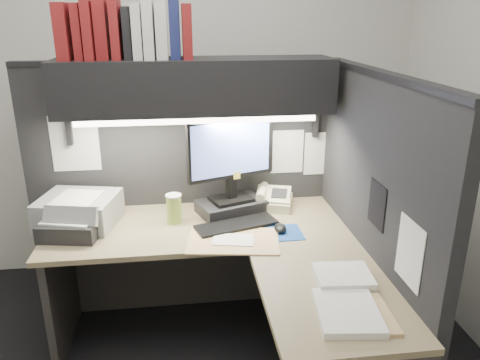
# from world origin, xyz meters

# --- Properties ---
(wall_back) EXTENTS (3.50, 0.04, 2.70)m
(wall_back) POSITION_xyz_m (0.00, 1.50, 1.35)
(wall_back) COLOR silver
(wall_back) RESTS_ON floor
(partition_back) EXTENTS (1.90, 0.06, 1.60)m
(partition_back) POSITION_xyz_m (0.03, 0.93, 0.80)
(partition_back) COLOR black
(partition_back) RESTS_ON floor
(partition_right) EXTENTS (0.06, 1.50, 1.60)m
(partition_right) POSITION_xyz_m (0.98, 0.18, 0.80)
(partition_right) COLOR black
(partition_right) RESTS_ON floor
(desk) EXTENTS (1.70, 1.53, 0.73)m
(desk) POSITION_xyz_m (0.43, -0.00, 0.44)
(desk) COLOR #8A7957
(desk) RESTS_ON floor
(overhead_shelf) EXTENTS (1.55, 0.34, 0.30)m
(overhead_shelf) POSITION_xyz_m (0.12, 0.75, 1.50)
(overhead_shelf) COLOR black
(overhead_shelf) RESTS_ON partition_back
(task_light_tube) EXTENTS (1.32, 0.04, 0.04)m
(task_light_tube) POSITION_xyz_m (0.12, 0.61, 1.33)
(task_light_tube) COLOR white
(task_light_tube) RESTS_ON overhead_shelf
(monitor) EXTENTS (0.53, 0.36, 0.59)m
(monitor) POSITION_xyz_m (0.32, 0.71, 0.96)
(monitor) COLOR black
(monitor) RESTS_ON desk
(keyboard) EXTENTS (0.50, 0.29, 0.02)m
(keyboard) POSITION_xyz_m (0.32, 0.50, 0.74)
(keyboard) COLOR black
(keyboard) RESTS_ON desk
(mousepad) EXTENTS (0.23, 0.21, 0.00)m
(mousepad) POSITION_xyz_m (0.56, 0.38, 0.73)
(mousepad) COLOR navy
(mousepad) RESTS_ON desk
(mouse) EXTENTS (0.08, 0.11, 0.04)m
(mouse) POSITION_xyz_m (0.56, 0.40, 0.75)
(mouse) COLOR black
(mouse) RESTS_ON mousepad
(telephone) EXTENTS (0.29, 0.30, 0.09)m
(telephone) POSITION_xyz_m (0.59, 0.77, 0.78)
(telephone) COLOR beige
(telephone) RESTS_ON desk
(coffee_cup) EXTENTS (0.11, 0.11, 0.16)m
(coffee_cup) POSITION_xyz_m (-0.03, 0.61, 0.81)
(coffee_cup) COLOR #B6C64F
(coffee_cup) RESTS_ON desk
(printer) EXTENTS (0.48, 0.44, 0.17)m
(printer) POSITION_xyz_m (-0.57, 0.66, 0.81)
(printer) COLOR gray
(printer) RESTS_ON desk
(notebook_stack) EXTENTS (0.35, 0.31, 0.09)m
(notebook_stack) POSITION_xyz_m (-0.58, 0.51, 0.78)
(notebook_stack) COLOR black
(notebook_stack) RESTS_ON desk
(open_folder) EXTENTS (0.53, 0.38, 0.01)m
(open_folder) POSITION_xyz_m (0.28, 0.32, 0.73)
(open_folder) COLOR tan
(open_folder) RESTS_ON desk
(paper_stack_a) EXTENTS (0.27, 0.23, 0.05)m
(paper_stack_a) POSITION_xyz_m (0.73, -0.15, 0.75)
(paper_stack_a) COLOR white
(paper_stack_a) RESTS_ON desk
(paper_stack_b) EXTENTS (0.28, 0.33, 0.03)m
(paper_stack_b) POSITION_xyz_m (0.67, -0.39, 0.75)
(paper_stack_b) COLOR white
(paper_stack_b) RESTS_ON desk
(manila_stack) EXTENTS (0.23, 0.29, 0.02)m
(manila_stack) POSITION_xyz_m (0.73, -0.40, 0.74)
(manila_stack) COLOR tan
(manila_stack) RESTS_ON desk
(binder_row) EXTENTS (0.69, 0.26, 0.31)m
(binder_row) POSITION_xyz_m (-0.23, 0.75, 1.80)
(binder_row) COLOR maroon
(binder_row) RESTS_ON overhead_shelf
(pinned_papers) EXTENTS (1.76, 1.31, 0.51)m
(pinned_papers) POSITION_xyz_m (0.42, 0.56, 1.05)
(pinned_papers) COLOR white
(pinned_papers) RESTS_ON partition_back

